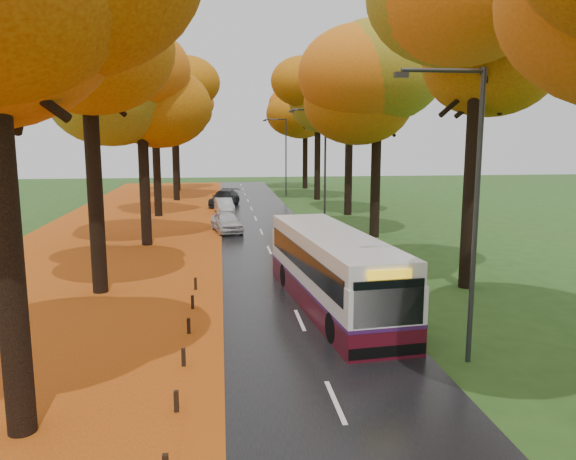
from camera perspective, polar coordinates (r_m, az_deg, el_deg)
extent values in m
cube|color=black|center=(31.92, -2.07, -1.72)|extent=(6.50, 90.00, 0.04)
cube|color=silver|center=(31.92, -2.07, -1.67)|extent=(0.12, 90.00, 0.01)
cube|color=#7D3F0B|center=(32.45, -18.12, -2.02)|extent=(12.00, 90.00, 0.02)
cube|color=#DD5416|center=(31.81, -7.55, -1.79)|extent=(0.90, 90.00, 0.01)
cylinder|color=black|center=(12.62, -26.71, -0.45)|extent=(0.60, 0.60, 8.58)
cylinder|color=black|center=(23.28, -19.08, 4.89)|extent=(0.60, 0.60, 9.15)
ellipsoid|color=orange|center=(23.57, -19.88, 18.88)|extent=(8.00, 8.00, 6.24)
cylinder|color=black|center=(33.06, -14.39, 5.34)|extent=(0.60, 0.60, 8.00)
ellipsoid|color=orange|center=(33.09, -14.76, 14.01)|extent=(9.20, 9.20, 7.18)
cylinder|color=black|center=(45.01, -13.21, 6.80)|extent=(0.60, 0.60, 8.58)
ellipsoid|color=orange|center=(45.09, -13.47, 13.62)|extent=(8.00, 8.00, 6.24)
cylinder|color=black|center=(55.89, -11.38, 7.65)|extent=(0.60, 0.60, 9.15)
ellipsoid|color=orange|center=(56.01, -11.58, 13.51)|extent=(9.20, 9.20, 7.18)
cylinder|color=black|center=(65.92, -11.22, 7.42)|extent=(0.60, 0.60, 8.00)
ellipsoid|color=orange|center=(65.94, -11.37, 11.76)|extent=(8.00, 8.00, 6.24)
cylinder|color=black|center=(23.99, 18.12, 5.14)|extent=(0.60, 0.60, 9.22)
ellipsoid|color=#BF820E|center=(24.28, 18.86, 18.81)|extent=(8.20, 8.20, 6.40)
cylinder|color=black|center=(35.08, 8.90, 5.91)|extent=(0.60, 0.60, 8.19)
ellipsoid|color=#BF820E|center=(35.13, 9.12, 14.27)|extent=(9.20, 9.20, 7.18)
cylinder|color=black|center=(44.89, 6.19, 7.07)|extent=(0.60, 0.60, 8.70)
ellipsoid|color=#BF820E|center=(44.99, 6.31, 14.01)|extent=(8.20, 8.20, 6.40)
cylinder|color=black|center=(55.54, 3.01, 7.84)|extent=(0.60, 0.60, 9.22)
ellipsoid|color=#BF820E|center=(55.67, 3.06, 13.78)|extent=(9.20, 9.20, 7.18)
cylinder|color=black|center=(67.49, 1.76, 7.72)|extent=(0.60, 0.60, 8.19)
ellipsoid|color=#BF820E|center=(67.52, 1.78, 12.07)|extent=(8.20, 8.20, 6.40)
cube|color=black|center=(13.64, -11.28, -16.73)|extent=(0.11, 0.11, 0.52)
cube|color=black|center=(16.00, -10.57, -12.62)|extent=(0.11, 0.11, 0.52)
cube|color=black|center=(18.43, -10.06, -9.58)|extent=(0.11, 0.11, 0.52)
cube|color=black|center=(20.91, -9.68, -7.25)|extent=(0.11, 0.11, 0.52)
cube|color=black|center=(23.40, -9.38, -5.42)|extent=(0.11, 0.11, 0.52)
cylinder|color=#333538|center=(15.90, 18.52, 0.90)|extent=(0.14, 0.14, 8.00)
cylinder|color=#333538|center=(15.38, 15.48, 15.35)|extent=(2.20, 0.11, 0.11)
cube|color=#333538|center=(15.00, 11.42, 15.20)|extent=(0.35, 0.18, 0.14)
cylinder|color=#333538|center=(36.90, 3.78, 6.03)|extent=(0.14, 0.14, 8.00)
cylinder|color=#333538|center=(36.68, 2.12, 12.12)|extent=(2.20, 0.11, 0.11)
cube|color=#333538|center=(36.52, 0.38, 11.95)|extent=(0.35, 0.18, 0.14)
cylinder|color=#333538|center=(58.64, -0.21, 7.35)|extent=(0.14, 0.14, 8.00)
cylinder|color=#333538|center=(58.50, -1.30, 11.17)|extent=(2.20, 0.11, 0.11)
cube|color=#333538|center=(58.40, -2.39, 11.04)|extent=(0.35, 0.18, 0.14)
cube|color=#480B17|center=(20.82, 4.50, -6.63)|extent=(3.45, 10.58, 0.85)
cube|color=white|center=(20.56, 4.54, -3.84)|extent=(3.45, 10.58, 1.23)
cube|color=white|center=(20.36, 4.58, -1.26)|extent=(3.38, 10.36, 0.66)
cube|color=#3C1650|center=(20.69, 4.52, -5.37)|extent=(3.47, 10.60, 0.11)
cube|color=black|center=(20.47, 4.55, -2.82)|extent=(3.39, 9.75, 0.80)
cube|color=black|center=(15.83, 10.20, -7.36)|extent=(2.07, 0.28, 1.32)
cube|color=yellow|center=(15.62, 10.29, -4.47)|extent=(1.30, 0.20, 0.26)
cube|color=black|center=(16.30, 10.03, -12.01)|extent=(2.31, 0.36, 0.33)
cylinder|color=black|center=(17.30, 4.65, -9.88)|extent=(0.36, 0.97, 0.94)
cylinder|color=black|center=(18.02, 11.18, -9.22)|extent=(0.36, 0.97, 0.94)
cylinder|color=black|center=(23.45, -0.26, -4.63)|extent=(0.36, 0.97, 0.94)
cylinder|color=black|center=(23.99, 4.70, -4.33)|extent=(0.36, 0.97, 0.94)
imported|color=silver|center=(36.85, -6.26, 0.84)|extent=(2.34, 4.17, 1.34)
imported|color=#AAAEB2|center=(45.82, -6.51, 2.47)|extent=(1.73, 3.83, 1.22)
imported|color=black|center=(50.56, -6.47, 3.24)|extent=(3.17, 5.20, 1.41)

